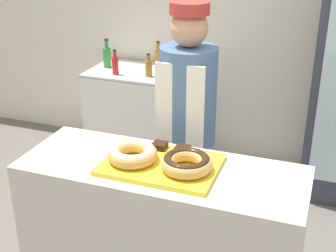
{
  "coord_description": "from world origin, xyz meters",
  "views": [
    {
      "loc": [
        0.74,
        -1.91,
        2.08
      ],
      "look_at": [
        0.0,
        0.1,
        1.13
      ],
      "focal_mm": 50.0,
      "sensor_mm": 36.0,
      "label": 1
    }
  ],
  "objects_px": {
    "baker_person": "(187,130)",
    "bottle_red": "(115,65)",
    "bottle_amber": "(158,56)",
    "chest_freezer": "(140,114)",
    "bottle_amber_b": "(149,68)",
    "donut_light_glaze": "(132,153)",
    "bottle_green": "(107,56)",
    "serving_tray": "(161,165)",
    "donut_chocolate_glaze": "(187,162)",
    "brownie_back_left": "(160,146)",
    "brownie_back_right": "(182,149)"
  },
  "relations": [
    {
      "from": "baker_person",
      "to": "bottle_red",
      "type": "bearing_deg",
      "value": 134.38
    },
    {
      "from": "baker_person",
      "to": "bottle_amber",
      "type": "relative_size",
      "value": 7.34
    },
    {
      "from": "chest_freezer",
      "to": "bottle_amber_b",
      "type": "relative_size",
      "value": 4.4
    },
    {
      "from": "donut_light_glaze",
      "to": "baker_person",
      "type": "height_order",
      "value": "baker_person"
    },
    {
      "from": "bottle_amber",
      "to": "bottle_green",
      "type": "relative_size",
      "value": 0.87
    },
    {
      "from": "baker_person",
      "to": "bottle_amber",
      "type": "distance_m",
      "value": 1.56
    },
    {
      "from": "serving_tray",
      "to": "bottle_amber_b",
      "type": "height_order",
      "value": "bottle_amber_b"
    },
    {
      "from": "serving_tray",
      "to": "donut_chocolate_glaze",
      "type": "relative_size",
      "value": 2.26
    },
    {
      "from": "bottle_amber",
      "to": "brownie_back_left",
      "type": "bearing_deg",
      "value": -68.55
    },
    {
      "from": "brownie_back_left",
      "to": "bottle_amber_b",
      "type": "relative_size",
      "value": 0.37
    },
    {
      "from": "donut_chocolate_glaze",
      "to": "donut_light_glaze",
      "type": "bearing_deg",
      "value": 180.0
    },
    {
      "from": "donut_chocolate_glaze",
      "to": "bottle_amber_b",
      "type": "xyz_separation_m",
      "value": [
        -0.88,
        1.68,
        -0.09
      ]
    },
    {
      "from": "chest_freezer",
      "to": "bottle_amber",
      "type": "height_order",
      "value": "bottle_amber"
    },
    {
      "from": "baker_person",
      "to": "bottle_green",
      "type": "bearing_deg",
      "value": 134.3
    },
    {
      "from": "brownie_back_right",
      "to": "brownie_back_left",
      "type": "bearing_deg",
      "value": 180.0
    },
    {
      "from": "donut_light_glaze",
      "to": "brownie_back_left",
      "type": "xyz_separation_m",
      "value": [
        0.08,
        0.17,
        -0.03
      ]
    },
    {
      "from": "serving_tray",
      "to": "brownie_back_left",
      "type": "distance_m",
      "value": 0.16
    },
    {
      "from": "brownie_back_left",
      "to": "brownie_back_right",
      "type": "xyz_separation_m",
      "value": [
        0.13,
        0.0,
        0.0
      ]
    },
    {
      "from": "brownie_back_right",
      "to": "chest_freezer",
      "type": "bearing_deg",
      "value": 120.31
    },
    {
      "from": "baker_person",
      "to": "bottle_red",
      "type": "relative_size",
      "value": 7.63
    },
    {
      "from": "bottle_amber_b",
      "to": "bottle_green",
      "type": "distance_m",
      "value": 0.48
    },
    {
      "from": "donut_light_glaze",
      "to": "brownie_back_right",
      "type": "height_order",
      "value": "donut_light_glaze"
    },
    {
      "from": "serving_tray",
      "to": "brownie_back_right",
      "type": "bearing_deg",
      "value": 66.36
    },
    {
      "from": "brownie_back_left",
      "to": "chest_freezer",
      "type": "relative_size",
      "value": 0.08
    },
    {
      "from": "brownie_back_right",
      "to": "bottle_red",
      "type": "bearing_deg",
      "value": 126.97
    },
    {
      "from": "bottle_green",
      "to": "brownie_back_right",
      "type": "bearing_deg",
      "value": -52.24
    },
    {
      "from": "donut_chocolate_glaze",
      "to": "brownie_back_left",
      "type": "height_order",
      "value": "donut_chocolate_glaze"
    },
    {
      "from": "donut_chocolate_glaze",
      "to": "bottle_amber",
      "type": "xyz_separation_m",
      "value": [
        -0.93,
        2.01,
        -0.08
      ]
    },
    {
      "from": "serving_tray",
      "to": "baker_person",
      "type": "distance_m",
      "value": 0.62
    },
    {
      "from": "serving_tray",
      "to": "bottle_amber",
      "type": "relative_size",
      "value": 2.5
    },
    {
      "from": "chest_freezer",
      "to": "bottle_green",
      "type": "xyz_separation_m",
      "value": [
        -0.31,
        0.01,
        0.52
      ]
    },
    {
      "from": "bottle_green",
      "to": "chest_freezer",
      "type": "bearing_deg",
      "value": -0.94
    },
    {
      "from": "donut_chocolate_glaze",
      "to": "chest_freezer",
      "type": "relative_size",
      "value": 0.29
    },
    {
      "from": "bottle_red",
      "to": "bottle_green",
      "type": "height_order",
      "value": "bottle_green"
    },
    {
      "from": "baker_person",
      "to": "bottle_amber",
      "type": "bearing_deg",
      "value": 117.8
    },
    {
      "from": "baker_person",
      "to": "brownie_back_left",
      "type": "bearing_deg",
      "value": -90.34
    },
    {
      "from": "brownie_back_left",
      "to": "brownie_back_right",
      "type": "distance_m",
      "value": 0.13
    },
    {
      "from": "serving_tray",
      "to": "donut_chocolate_glaze",
      "type": "height_order",
      "value": "donut_chocolate_glaze"
    },
    {
      "from": "bottle_amber_b",
      "to": "chest_freezer",
      "type": "bearing_deg",
      "value": 140.46
    },
    {
      "from": "bottle_amber",
      "to": "bottle_amber_b",
      "type": "xyz_separation_m",
      "value": [
        0.04,
        -0.33,
        -0.01
      ]
    },
    {
      "from": "bottle_amber",
      "to": "brownie_back_right",
      "type": "bearing_deg",
      "value": -65.23
    },
    {
      "from": "serving_tray",
      "to": "bottle_green",
      "type": "relative_size",
      "value": 2.17
    },
    {
      "from": "brownie_back_left",
      "to": "bottle_amber",
      "type": "xyz_separation_m",
      "value": [
        -0.72,
        1.84,
        -0.06
      ]
    },
    {
      "from": "donut_chocolate_glaze",
      "to": "brownie_back_left",
      "type": "xyz_separation_m",
      "value": [
        -0.2,
        0.17,
        -0.03
      ]
    },
    {
      "from": "donut_chocolate_glaze",
      "to": "bottle_amber",
      "type": "bearing_deg",
      "value": 114.73
    },
    {
      "from": "serving_tray",
      "to": "brownie_back_left",
      "type": "bearing_deg",
      "value": 113.64
    },
    {
      "from": "brownie_back_right",
      "to": "bottle_green",
      "type": "relative_size",
      "value": 0.28
    },
    {
      "from": "bottle_red",
      "to": "bottle_green",
      "type": "relative_size",
      "value": 0.84
    },
    {
      "from": "donut_light_glaze",
      "to": "bottle_amber_b",
      "type": "height_order",
      "value": "donut_light_glaze"
    },
    {
      "from": "donut_chocolate_glaze",
      "to": "bottle_red",
      "type": "xyz_separation_m",
      "value": [
        -1.18,
        1.64,
        -0.09
      ]
    }
  ]
}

